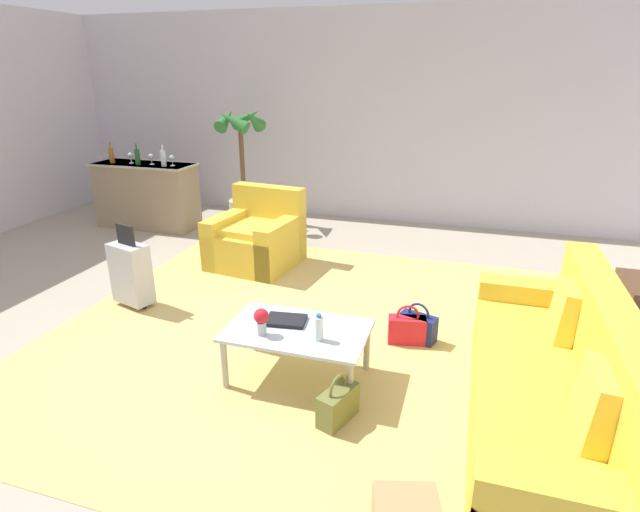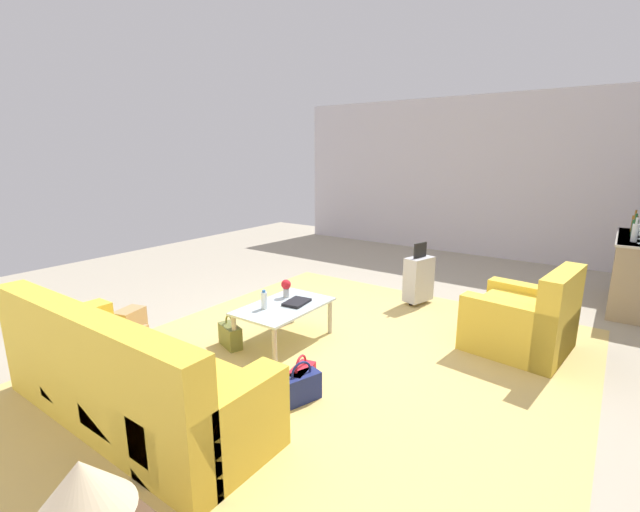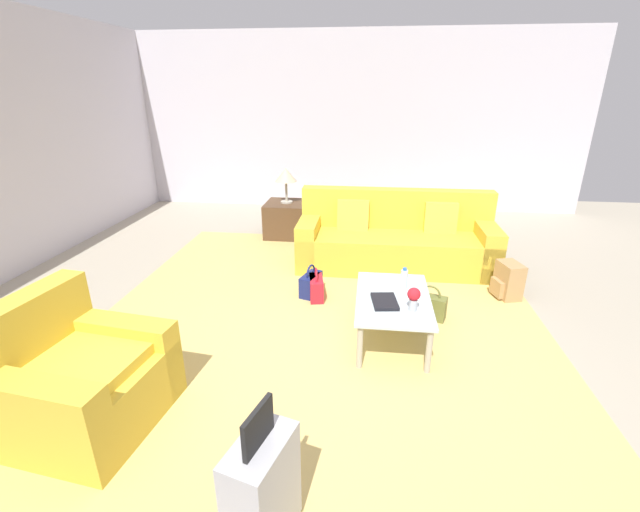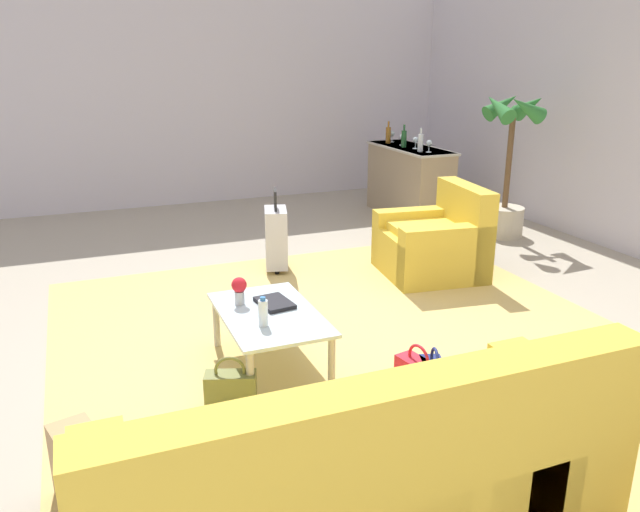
% 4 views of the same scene
% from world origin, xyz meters
% --- Properties ---
extents(ground_plane, '(12.00, 12.00, 0.00)m').
position_xyz_m(ground_plane, '(0.00, 0.00, 0.00)').
color(ground_plane, '#A89E89').
extents(wall_back, '(10.24, 0.12, 3.10)m').
position_xyz_m(wall_back, '(0.00, 4.06, 1.55)').
color(wall_back, silver).
rests_on(wall_back, ground).
extents(area_rug, '(5.20, 4.40, 0.01)m').
position_xyz_m(area_rug, '(0.60, 0.20, 0.00)').
color(area_rug, tan).
rests_on(area_rug, ground).
extents(couch, '(0.84, 2.44, 0.95)m').
position_xyz_m(couch, '(2.20, -0.60, 0.32)').
color(couch, gold).
rests_on(couch, ground).
extents(armchair, '(1.04, 1.03, 0.91)m').
position_xyz_m(armchair, '(-0.89, 1.67, 0.30)').
color(armchair, gold).
rests_on(armchair, ground).
extents(coffee_table, '(1.05, 0.65, 0.42)m').
position_xyz_m(coffee_table, '(0.40, -0.50, 0.37)').
color(coffee_table, silver).
rests_on(coffee_table, ground).
extents(water_bottle, '(0.06, 0.06, 0.20)m').
position_xyz_m(water_bottle, '(0.60, -0.60, 0.52)').
color(water_bottle, silver).
rests_on(water_bottle, coffee_table).
extents(coffee_table_book, '(0.33, 0.25, 0.03)m').
position_xyz_m(coffee_table_book, '(0.28, -0.42, 0.44)').
color(coffee_table_book, black).
rests_on(coffee_table_book, coffee_table).
extents(flower_vase, '(0.11, 0.11, 0.21)m').
position_xyz_m(flower_vase, '(0.18, -0.65, 0.55)').
color(flower_vase, '#B2B7BC').
rests_on(flower_vase, coffee_table).
extents(bar_console, '(1.52, 0.57, 0.95)m').
position_xyz_m(bar_console, '(-3.10, 2.60, 0.49)').
color(bar_console, '#937F60').
rests_on(bar_console, ground).
extents(wine_glass_leftmost, '(0.08, 0.08, 0.15)m').
position_xyz_m(wine_glass_leftmost, '(-3.62, 2.59, 1.06)').
color(wine_glass_leftmost, silver).
rests_on(wine_glass_leftmost, bar_console).
extents(wine_glass_left_of_centre, '(0.08, 0.08, 0.15)m').
position_xyz_m(wine_glass_left_of_centre, '(-3.27, 2.57, 1.06)').
color(wine_glass_left_of_centre, silver).
rests_on(wine_glass_left_of_centre, bar_console).
extents(wine_glass_right_of_centre, '(0.08, 0.08, 0.15)m').
position_xyz_m(wine_glass_right_of_centre, '(-2.93, 2.57, 1.06)').
color(wine_glass_right_of_centre, silver).
rests_on(wine_glass_right_of_centre, bar_console).
extents(wine_glass_rightmost, '(0.08, 0.08, 0.15)m').
position_xyz_m(wine_glass_rightmost, '(-2.58, 2.56, 1.06)').
color(wine_glass_rightmost, silver).
rests_on(wine_glass_rightmost, bar_console).
extents(wine_bottle_amber, '(0.07, 0.07, 0.30)m').
position_xyz_m(wine_bottle_amber, '(-3.55, 2.49, 1.07)').
color(wine_bottle_amber, brown).
rests_on(wine_bottle_amber, bar_console).
extents(wine_bottle_green, '(0.07, 0.07, 0.30)m').
position_xyz_m(wine_bottle_green, '(-3.10, 2.49, 1.07)').
color(wine_bottle_green, '#194C23').
rests_on(wine_bottle_green, bar_console).
extents(wine_bottle_clear, '(0.07, 0.07, 0.30)m').
position_xyz_m(wine_bottle_clear, '(-2.67, 2.49, 1.07)').
color(wine_bottle_clear, silver).
rests_on(wine_bottle_clear, bar_console).
extents(suitcase_silver, '(0.45, 0.32, 0.85)m').
position_xyz_m(suitcase_silver, '(-1.60, 0.20, 0.36)').
color(suitcase_silver, '#B7B7BC').
rests_on(suitcase_silver, ground).
extents(handbag_red, '(0.34, 0.20, 0.36)m').
position_xyz_m(handbag_red, '(1.12, 0.28, 0.13)').
color(handbag_red, red).
rests_on(handbag_red, ground).
extents(handbag_olive, '(0.24, 0.35, 0.36)m').
position_xyz_m(handbag_olive, '(0.83, -0.89, 0.13)').
color(handbag_olive, olive).
rests_on(handbag_olive, ground).
extents(handbag_navy, '(0.35, 0.23, 0.36)m').
position_xyz_m(handbag_navy, '(1.21, 0.35, 0.13)').
color(handbag_navy, navy).
rests_on(handbag_navy, ground).
extents(potted_palm, '(0.64, 0.64, 1.75)m').
position_xyz_m(potted_palm, '(-1.80, 3.20, 0.83)').
color(potted_palm, '#BCB299').
rests_on(potted_palm, ground).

